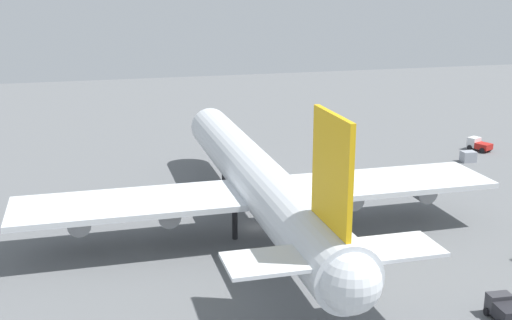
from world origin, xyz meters
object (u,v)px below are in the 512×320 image
at_px(cargo_loader, 479,144).
at_px(cargo_container_aft, 468,157).
at_px(safety_cone_nose, 224,162).
at_px(pushback_tractor, 505,309).
at_px(cargo_airplane, 257,179).

relative_size(cargo_loader, cargo_container_aft, 1.93).
distance_m(cargo_loader, safety_cone_nose, 48.73).
height_order(pushback_tractor, safety_cone_nose, pushback_tractor).
xyz_separation_m(cargo_loader, pushback_tractor, (-56.84, 34.20, -0.06)).
bearing_deg(cargo_airplane, safety_cone_nose, -4.40).
bearing_deg(safety_cone_nose, pushback_tractor, -166.51).
distance_m(cargo_loader, cargo_container_aft, 9.03).
bearing_deg(cargo_loader, pushback_tractor, 148.96).
bearing_deg(pushback_tractor, safety_cone_nose, 13.49).
bearing_deg(cargo_container_aft, pushback_tractor, 151.01).
relative_size(cargo_airplane, cargo_loader, 13.99).
distance_m(cargo_airplane, cargo_container_aft, 49.79).
bearing_deg(cargo_loader, cargo_container_aft, 135.80).
height_order(cargo_airplane, cargo_loader, cargo_airplane).
distance_m(cargo_airplane, cargo_loader, 58.26).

